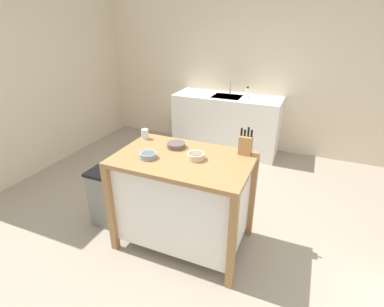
{
  "coord_description": "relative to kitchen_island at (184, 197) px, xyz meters",
  "views": [
    {
      "loc": [
        0.88,
        -2.12,
        2.02
      ],
      "look_at": [
        -0.08,
        0.12,
        0.87
      ],
      "focal_mm": 27.08,
      "sensor_mm": 36.0,
      "label": 1
    }
  ],
  "objects": [
    {
      "name": "ground_plane",
      "position": [
        0.08,
        0.08,
        -0.52
      ],
      "size": [
        6.32,
        6.32,
        0.0
      ],
      "primitive_type": "plane",
      "color": "gray",
      "rests_on": "ground"
    },
    {
      "name": "wall_back",
      "position": [
        0.08,
        2.64,
        0.78
      ],
      "size": [
        5.32,
        0.1,
        2.6
      ],
      "primitive_type": "cube",
      "color": "beige",
      "rests_on": "ground"
    },
    {
      "name": "wall_left",
      "position": [
        -2.58,
        1.06,
        0.78
      ],
      "size": [
        0.1,
        3.16,
        2.6
      ],
      "primitive_type": "cube",
      "color": "beige",
      "rests_on": "ground"
    },
    {
      "name": "kitchen_island",
      "position": [
        0.0,
        0.0,
        0.0
      ],
      "size": [
        1.19,
        0.76,
        0.92
      ],
      "color": "#9E7042",
      "rests_on": "ground"
    },
    {
      "name": "knife_block",
      "position": [
        0.48,
        0.28,
        0.5
      ],
      "size": [
        0.11,
        0.09,
        0.25
      ],
      "color": "#AD7F4C",
      "rests_on": "kitchen_island"
    },
    {
      "name": "bowl_ceramic_small",
      "position": [
        0.12,
        0.01,
        0.44
      ],
      "size": [
        0.15,
        0.15,
        0.06
      ],
      "color": "beige",
      "rests_on": "kitchen_island"
    },
    {
      "name": "bowl_ceramic_wide",
      "position": [
        -0.27,
        -0.13,
        0.44
      ],
      "size": [
        0.14,
        0.14,
        0.05
      ],
      "color": "gray",
      "rests_on": "kitchen_island"
    },
    {
      "name": "bowl_stoneware_deep",
      "position": [
        -0.14,
        0.16,
        0.43
      ],
      "size": [
        0.17,
        0.17,
        0.05
      ],
      "color": "#564C47",
      "rests_on": "kitchen_island"
    },
    {
      "name": "drinking_cup",
      "position": [
        -0.53,
        0.24,
        0.46
      ],
      "size": [
        0.07,
        0.07,
        0.1
      ],
      "color": "silver",
      "rests_on": "kitchen_island"
    },
    {
      "name": "trash_bin",
      "position": [
        -0.84,
        -0.05,
        -0.2
      ],
      "size": [
        0.36,
        0.28,
        0.63
      ],
      "color": "slate",
      "rests_on": "ground"
    },
    {
      "name": "sink_counter",
      "position": [
        -0.29,
        2.29,
        -0.06
      ],
      "size": [
        1.68,
        0.6,
        0.91
      ],
      "color": "white",
      "rests_on": "ground"
    },
    {
      "name": "sink_faucet",
      "position": [
        -0.29,
        2.43,
        0.51
      ],
      "size": [
        0.02,
        0.02,
        0.22
      ],
      "color": "#B7BCC1",
      "rests_on": "sink_counter"
    },
    {
      "name": "bottle_dish_soap",
      "position": [
        0.02,
        2.31,
        0.47
      ],
      "size": [
        0.06,
        0.06,
        0.17
      ],
      "color": "white",
      "rests_on": "sink_counter"
    }
  ]
}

